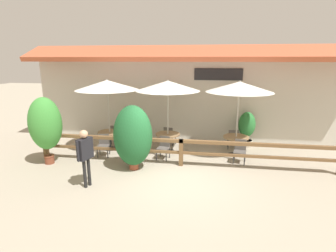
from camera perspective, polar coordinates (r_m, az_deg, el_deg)
The scene contains 19 objects.
ground_plane at distance 8.37m, azimuth 2.06°, elevation -11.31°, with size 60.00×60.00×0.00m, color #9E937F.
building_facade at distance 11.72m, azimuth 4.52°, elevation 7.16°, with size 14.28×1.49×4.23m.
patio_railing at distance 9.07m, azimuth 2.87°, elevation -4.50°, with size 10.40×0.14×0.95m.
patio_umbrella_near at distance 10.63m, azimuth -13.13°, elevation 8.66°, with size 2.46×2.46×2.87m.
dining_table_near at distance 11.01m, azimuth -12.53°, elevation -1.94°, with size 0.97×0.97×0.75m.
chair_near_streetside at distance 10.36m, azimuth -13.85°, elevation -3.87°, with size 0.49×0.49×0.83m.
chair_near_wallside at distance 11.74m, azimuth -11.25°, elevation -1.57°, with size 0.45×0.45×0.83m.
patio_umbrella_middle at distance 10.05m, azimuth -0.04°, elevation 8.73°, with size 2.46×2.46×2.87m.
dining_table_middle at distance 10.45m, azimuth -0.04°, elevation -2.46°, with size 0.97×0.97×0.75m.
chair_middle_streetside at distance 9.79m, azimuth -0.94°, elevation -4.51°, with size 0.49×0.49×0.83m.
chair_middle_wallside at distance 11.22m, azimuth 0.25°, elevation -2.03°, with size 0.50×0.50×0.83m.
patio_umbrella_far at distance 10.01m, azimuth 15.29°, elevation 8.21°, with size 2.46×2.46×2.87m.
dining_table_far at distance 10.41m, azimuth 14.56°, elevation -3.00°, with size 0.97×0.97×0.75m.
chair_far_streetside at distance 9.77m, azimuth 15.39°, elevation -5.07°, with size 0.49×0.49×0.83m.
chair_far_wallside at distance 11.15m, azimuth 13.97°, elevation -2.57°, with size 0.43×0.43×0.83m.
potted_plant_entrance_palm at distance 9.98m, azimuth -25.15°, elevation 0.36°, with size 1.13×1.02×2.39m.
potted_plant_broad_leaf at distance 8.72m, azimuth -7.64°, elevation -2.18°, with size 1.29×1.16×2.19m.
potted_plant_corner_fern at distance 11.52m, azimuth 16.75°, elevation -0.34°, with size 0.70×0.63×1.49m.
pedestrian at distance 7.82m, azimuth -17.61°, elevation -5.17°, with size 0.34×0.57×1.71m.
Camera 1 is at (0.85, -7.50, 3.62)m, focal length 28.00 mm.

